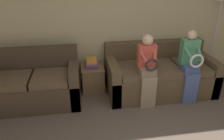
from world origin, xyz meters
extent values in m
cube|color=#C6B789|center=(0.00, 2.68, 1.27)|extent=(7.19, 0.06, 2.55)
cube|color=brown|center=(0.51, 2.11, 0.23)|extent=(1.96, 0.98, 0.45)
cube|color=brown|center=(0.51, 2.50, 0.66)|extent=(1.96, 0.20, 0.42)
cube|color=brown|center=(-0.39, 2.11, 0.33)|extent=(0.16, 0.98, 0.66)
cube|color=brown|center=(1.41, 2.11, 0.33)|extent=(0.16, 0.98, 0.66)
cube|color=brown|center=(-0.04, 2.01, 0.51)|extent=(0.51, 0.74, 0.11)
cube|color=brown|center=(0.51, 2.01, 0.51)|extent=(0.51, 0.74, 0.11)
cube|color=brown|center=(1.06, 2.01, 0.51)|extent=(0.51, 0.74, 0.11)
cube|color=#473828|center=(-1.77, 2.06, 0.22)|extent=(1.56, 0.85, 0.45)
cube|color=#473828|center=(-1.77, 2.39, 0.68)|extent=(1.56, 0.20, 0.46)
cube|color=#473828|center=(-1.07, 2.06, 0.34)|extent=(0.16, 0.85, 0.68)
cube|color=brown|center=(-2.08, 1.96, 0.50)|extent=(0.58, 0.61, 0.11)
cube|color=brown|center=(-1.46, 1.96, 0.50)|extent=(0.58, 0.61, 0.11)
cube|color=gray|center=(0.14, 1.62, 0.28)|extent=(0.26, 0.10, 0.56)
cube|color=gray|center=(0.14, 1.76, 0.62)|extent=(0.26, 0.28, 0.11)
cube|color=#C64C3D|center=(0.14, 1.83, 0.86)|extent=(0.30, 0.14, 0.37)
sphere|color=#DBB293|center=(0.14, 1.83, 1.12)|extent=(0.18, 0.18, 0.18)
torus|color=black|center=(0.14, 1.56, 0.80)|extent=(0.21, 0.04, 0.21)
cylinder|color=#C64C3D|center=(0.04, 1.70, 0.89)|extent=(0.12, 0.31, 0.21)
cylinder|color=#C64C3D|center=(0.23, 1.70, 0.89)|extent=(0.12, 0.31, 0.21)
cube|color=#475B8E|center=(0.88, 1.62, 0.28)|extent=(0.26, 0.10, 0.56)
cube|color=#475B8E|center=(0.88, 1.76, 0.62)|extent=(0.26, 0.28, 0.11)
cube|color=#4C8E66|center=(0.88, 1.83, 0.89)|extent=(0.30, 0.14, 0.43)
sphere|color=#DBB293|center=(0.88, 1.83, 1.17)|extent=(0.16, 0.16, 0.16)
torus|color=silver|center=(0.88, 1.56, 0.82)|extent=(0.24, 0.04, 0.24)
cylinder|color=#4C8E66|center=(0.79, 1.70, 0.92)|extent=(0.11, 0.31, 0.23)
cylinder|color=#4C8E66|center=(0.98, 1.70, 0.92)|extent=(0.11, 0.31, 0.23)
cube|color=brown|center=(-0.73, 2.37, 0.24)|extent=(0.41, 0.49, 0.48)
cube|color=brown|center=(-0.73, 2.37, 0.47)|extent=(0.43, 0.51, 0.02)
cube|color=#7A4284|center=(-0.74, 2.38, 0.50)|extent=(0.24, 0.24, 0.04)
cube|color=#7A4284|center=(-0.74, 2.36, 0.55)|extent=(0.21, 0.26, 0.06)
cube|color=orange|center=(-0.74, 2.38, 0.60)|extent=(0.19, 0.30, 0.05)
cylinder|color=#2D2B28|center=(1.71, 2.43, 0.01)|extent=(0.26, 0.26, 0.02)
cylinder|color=#B7B7BC|center=(1.71, 2.43, 0.82)|extent=(0.03, 0.03, 1.60)
camera|label=1|loc=(-0.95, -1.38, 2.17)|focal=35.00mm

